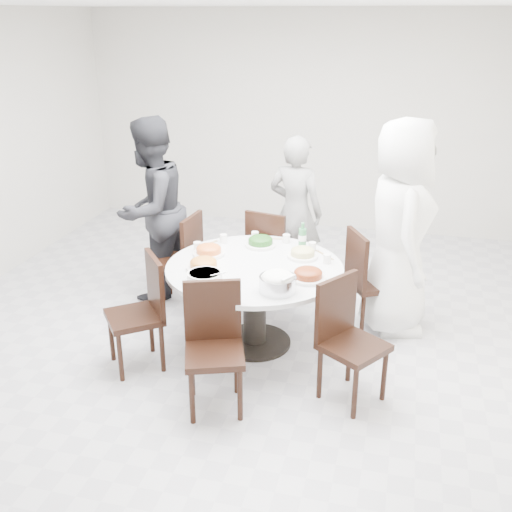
% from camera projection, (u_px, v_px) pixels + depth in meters
% --- Properties ---
extents(floor, '(6.00, 6.00, 0.01)m').
position_uv_depth(floor, '(252.00, 326.00, 5.62)').
color(floor, silver).
rests_on(floor, ground).
extents(ceiling, '(6.00, 6.00, 0.01)m').
position_uv_depth(ceiling, '(251.00, 3.00, 4.56)').
color(ceiling, white).
rests_on(ceiling, ground).
extents(wall_back, '(6.00, 0.01, 2.80)m').
position_uv_depth(wall_back, '(310.00, 123.00, 7.78)').
color(wall_back, silver).
rests_on(wall_back, ground).
extents(wall_front, '(6.00, 0.01, 2.80)m').
position_uv_depth(wall_front, '(62.00, 371.00, 2.40)').
color(wall_front, silver).
rests_on(wall_front, ground).
extents(dining_table, '(1.50, 1.50, 0.75)m').
position_uv_depth(dining_table, '(255.00, 306.00, 5.18)').
color(dining_table, white).
rests_on(dining_table, floor).
extents(chair_ne, '(0.57, 0.57, 0.95)m').
position_uv_depth(chair_ne, '(374.00, 281.00, 5.43)').
color(chair_ne, black).
rests_on(chair_ne, floor).
extents(chair_n, '(0.50, 0.50, 0.95)m').
position_uv_depth(chair_n, '(273.00, 253.00, 6.05)').
color(chair_n, black).
rests_on(chair_n, floor).
extents(chair_nw, '(0.46, 0.46, 0.95)m').
position_uv_depth(chair_nw, '(176.00, 260.00, 5.88)').
color(chair_nw, black).
rests_on(chair_nw, floor).
extents(chair_sw, '(0.59, 0.59, 0.95)m').
position_uv_depth(chair_sw, '(134.00, 314.00, 4.82)').
color(chair_sw, black).
rests_on(chair_sw, floor).
extents(chair_s, '(0.54, 0.54, 0.95)m').
position_uv_depth(chair_s, '(214.00, 352.00, 4.29)').
color(chair_s, black).
rests_on(chair_s, floor).
extents(chair_se, '(0.58, 0.58, 0.95)m').
position_uv_depth(chair_se, '(354.00, 344.00, 4.39)').
color(chair_se, black).
rests_on(chair_se, floor).
extents(diner_right, '(0.80, 1.05, 1.94)m').
position_uv_depth(diner_right, '(400.00, 228.00, 5.26)').
color(diner_right, white).
rests_on(diner_right, floor).
extents(diner_middle, '(0.65, 0.50, 1.60)m').
position_uv_depth(diner_middle, '(296.00, 212.00, 6.23)').
color(diner_middle, black).
rests_on(diner_middle, floor).
extents(diner_left, '(0.88, 1.02, 1.83)m').
position_uv_depth(diner_left, '(151.00, 210.00, 5.94)').
color(diner_left, black).
rests_on(diner_left, floor).
extents(dish_greens, '(0.29, 0.29, 0.07)m').
position_uv_depth(dish_greens, '(260.00, 242.00, 5.46)').
color(dish_greens, white).
rests_on(dish_greens, dining_table).
extents(dish_pale, '(0.27, 0.27, 0.07)m').
position_uv_depth(dish_pale, '(303.00, 254.00, 5.20)').
color(dish_pale, white).
rests_on(dish_pale, dining_table).
extents(dish_orange, '(0.28, 0.28, 0.08)m').
position_uv_depth(dish_orange, '(209.00, 251.00, 5.26)').
color(dish_orange, white).
rests_on(dish_orange, dining_table).
extents(dish_redbrown, '(0.29, 0.29, 0.07)m').
position_uv_depth(dish_redbrown, '(308.00, 275.00, 4.77)').
color(dish_redbrown, white).
rests_on(dish_redbrown, dining_table).
extents(dish_tofu, '(0.29, 0.29, 0.07)m').
position_uv_depth(dish_tofu, '(203.00, 265.00, 4.97)').
color(dish_tofu, white).
rests_on(dish_tofu, dining_table).
extents(rice_bowl, '(0.29, 0.29, 0.12)m').
position_uv_depth(rice_bowl, '(278.00, 284.00, 4.56)').
color(rice_bowl, silver).
rests_on(rice_bowl, dining_table).
extents(soup_bowl, '(0.28, 0.28, 0.09)m').
position_uv_depth(soup_bowl, '(205.00, 278.00, 4.72)').
color(soup_bowl, white).
rests_on(soup_bowl, dining_table).
extents(beverage_bottle, '(0.07, 0.07, 0.24)m').
position_uv_depth(beverage_bottle, '(302.00, 236.00, 5.36)').
color(beverage_bottle, '#307844').
rests_on(beverage_bottle, dining_table).
extents(tea_cups, '(0.07, 0.07, 0.08)m').
position_uv_depth(tea_cups, '(272.00, 236.00, 5.60)').
color(tea_cups, white).
rests_on(tea_cups, dining_table).
extents(chopsticks, '(0.24, 0.04, 0.01)m').
position_uv_depth(chopsticks, '(270.00, 237.00, 5.66)').
color(chopsticks, tan).
rests_on(chopsticks, dining_table).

